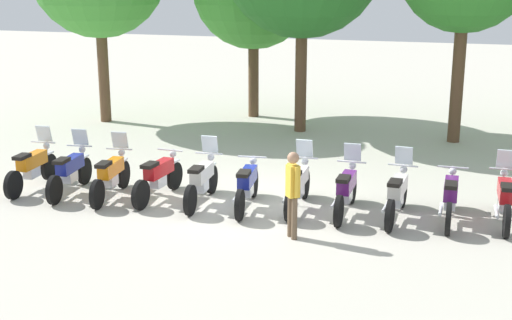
% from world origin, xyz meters
% --- Properties ---
extents(ground_plane, '(80.00, 80.00, 0.00)m').
position_xyz_m(ground_plane, '(0.00, 0.00, 0.00)').
color(ground_plane, '#BCB7A8').
extents(motorcycle_0, '(0.62, 2.19, 1.37)m').
position_xyz_m(motorcycle_0, '(-5.15, -0.32, 0.52)').
color(motorcycle_0, black).
rests_on(motorcycle_0, ground_plane).
extents(motorcycle_1, '(0.62, 2.18, 1.37)m').
position_xyz_m(motorcycle_1, '(-4.13, -0.35, 0.52)').
color(motorcycle_1, black).
rests_on(motorcycle_1, ground_plane).
extents(motorcycle_2, '(0.62, 2.18, 1.37)m').
position_xyz_m(motorcycle_2, '(-3.10, -0.34, 0.52)').
color(motorcycle_2, black).
rests_on(motorcycle_2, ground_plane).
extents(motorcycle_3, '(0.62, 2.19, 0.99)m').
position_xyz_m(motorcycle_3, '(-2.06, -0.09, 0.50)').
color(motorcycle_3, black).
rests_on(motorcycle_3, ground_plane).
extents(motorcycle_4, '(0.62, 2.19, 1.37)m').
position_xyz_m(motorcycle_4, '(-1.04, -0.08, 0.52)').
color(motorcycle_4, black).
rests_on(motorcycle_4, ground_plane).
extents(motorcycle_5, '(0.62, 2.18, 0.99)m').
position_xyz_m(motorcycle_5, '(-0.01, -0.08, 0.50)').
color(motorcycle_5, black).
rests_on(motorcycle_5, ground_plane).
extents(motorcycle_6, '(0.62, 2.19, 1.37)m').
position_xyz_m(motorcycle_6, '(1.02, 0.21, 0.52)').
color(motorcycle_6, black).
rests_on(motorcycle_6, ground_plane).
extents(motorcycle_7, '(0.62, 2.19, 1.37)m').
position_xyz_m(motorcycle_7, '(2.06, 0.19, 0.52)').
color(motorcycle_7, black).
rests_on(motorcycle_7, ground_plane).
extents(motorcycle_8, '(0.62, 2.19, 1.37)m').
position_xyz_m(motorcycle_8, '(3.09, 0.23, 0.52)').
color(motorcycle_8, black).
rests_on(motorcycle_8, ground_plane).
extents(motorcycle_9, '(0.62, 2.19, 0.99)m').
position_xyz_m(motorcycle_9, '(4.11, 0.40, 0.50)').
color(motorcycle_9, black).
rests_on(motorcycle_9, ground_plane).
extents(motorcycle_10, '(0.62, 2.19, 1.37)m').
position_xyz_m(motorcycle_10, '(5.14, 0.60, 0.52)').
color(motorcycle_10, black).
rests_on(motorcycle_10, ground_plane).
extents(person_0, '(0.32, 0.35, 1.66)m').
position_xyz_m(person_0, '(1.37, -1.49, 0.97)').
color(person_0, brown).
rests_on(person_0, ground_plane).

